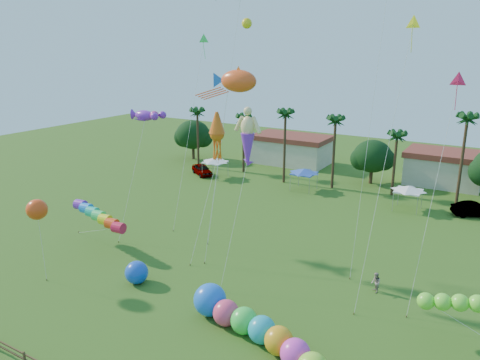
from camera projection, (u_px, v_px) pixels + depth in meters
The scene contains 19 objects.
ground at pixel (163, 345), 31.11m from camera, with size 160.00×160.00×0.00m, color #285116.
tree_line at pixel (389, 158), 64.38m from camera, with size 69.46×8.91×11.00m.
buildings_row at pixel (354, 159), 73.25m from camera, with size 35.00×7.00×4.00m.
tent_row at pixel (302, 172), 63.23m from camera, with size 31.00×4.00×0.60m.
car_a at pixel (202, 170), 71.86m from camera, with size 1.96×4.87×1.66m, color #4C4C54.
car_b at pixel (475, 209), 54.39m from camera, with size 1.75×5.03×1.66m, color #4C4C54.
spectator_b at pixel (376, 283), 37.59m from camera, with size 0.82×0.64×1.69m, color gray.
caterpillar_inflatable at pixel (252, 326), 31.48m from camera, with size 11.75×5.34×2.43m.
blue_ball at pixel (137, 272), 39.02m from camera, with size 1.94×1.94×1.94m, color blue.
rainbow_tube at pixel (104, 224), 44.38m from camera, with size 10.05×2.83×3.43m.
green_worm at pixel (426, 301), 31.08m from camera, with size 10.56×2.69×3.53m.
orange_ball_kite at pixel (37, 210), 38.28m from camera, with size 1.74×1.74×7.13m.
merman_kite at pixel (248, 141), 37.91m from camera, with size 2.33×5.16×14.10m.
fish_kite at pixel (239, 81), 41.88m from camera, with size 5.60×6.29×17.25m.
squid_kite at pixel (217, 134), 42.15m from camera, with size 1.85×4.88×13.61m.
lobster_kite at pixel (144, 115), 46.97m from camera, with size 4.28×5.67×13.20m.
delta_kite_red at pixel (457, 84), 32.40m from camera, with size 1.69×4.15×17.49m.
delta_kite_yellow at pixel (412, 31), 31.31m from camera, with size 2.08×3.90×21.19m.
delta_kite_green at pixel (203, 43), 47.86m from camera, with size 1.82×5.13×20.38m.
Camera 1 is at (18.25, -20.34, 19.22)m, focal length 35.00 mm.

